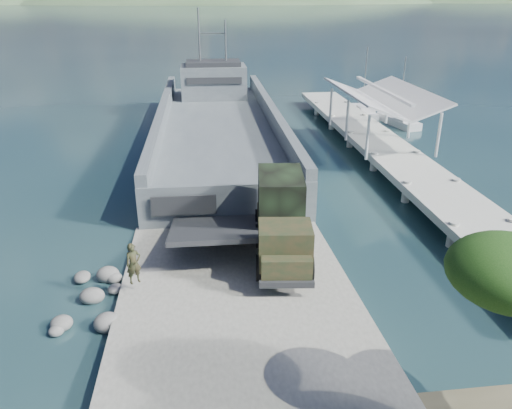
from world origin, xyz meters
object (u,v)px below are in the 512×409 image
object	(u,v)px
military_truck	(282,218)
sailboat_far	(363,113)
landing_craft	(218,134)
sailboat_near	(399,122)
soldier	(134,272)
pier	(383,138)

from	to	relation	value
military_truck	sailboat_far	xyz separation A→B (m)	(13.62, 29.05, -1.85)
landing_craft	sailboat_near	bearing A→B (deg)	15.58
military_truck	soldier	world-z (taller)	military_truck
pier	landing_craft	distance (m)	13.64
sailboat_far	pier	bearing A→B (deg)	-100.82
landing_craft	soldier	distance (m)	23.43
landing_craft	sailboat_near	xyz separation A→B (m)	(18.05, 4.72, -0.58)
pier	soldier	bearing A→B (deg)	-134.19
soldier	pier	bearing A→B (deg)	17.64
landing_craft	sailboat_far	distance (m)	17.96
soldier	sailboat_near	distance (m)	35.82
military_truck	sailboat_far	distance (m)	32.14
sailboat_near	soldier	bearing A→B (deg)	-139.95
pier	sailboat_far	bearing A→B (deg)	77.72
military_truck	sailboat_far	bearing A→B (deg)	71.34
military_truck	sailboat_far	size ratio (longest dim) A/B	1.07
pier	landing_craft	bearing A→B (deg)	157.62
sailboat_far	landing_craft	bearing A→B (deg)	-149.17
soldier	military_truck	bearing A→B (deg)	-6.12
pier	sailboat_far	world-z (taller)	sailboat_far
landing_craft	military_truck	world-z (taller)	landing_craft
military_truck	sailboat_near	world-z (taller)	sailboat_near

